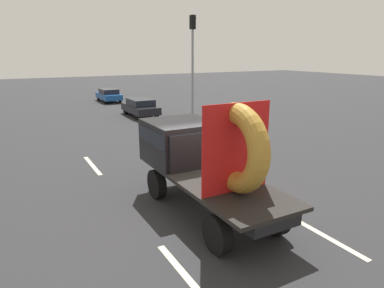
{
  "coord_description": "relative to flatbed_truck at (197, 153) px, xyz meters",
  "views": [
    {
      "loc": [
        -4.82,
        -7.69,
        4.44
      ],
      "look_at": [
        -0.11,
        0.87,
        1.82
      ],
      "focal_mm": 32.05,
      "sensor_mm": 36.0,
      "label": 1
    }
  ],
  "objects": [
    {
      "name": "ground_plane",
      "position": [
        0.11,
        -0.54,
        -1.62
      ],
      "size": [
        120.0,
        120.0,
        0.0
      ],
      "primitive_type": "plane",
      "color": "#28282B"
    },
    {
      "name": "distant_sedan",
      "position": [
        3.79,
        14.88,
        -0.95
      ],
      "size": [
        1.64,
        3.83,
        1.25
      ],
      "color": "black",
      "rests_on": "ground_plane"
    },
    {
      "name": "lane_dash_left_near",
      "position": [
        -1.9,
        -2.88,
        -1.62
      ],
      "size": [
        0.16,
        2.62,
        0.01
      ],
      "primitive_type": "cube",
      "rotation": [
        0.0,
        0.0,
        1.57
      ],
      "color": "beige",
      "rests_on": "ground_plane"
    },
    {
      "name": "traffic_light",
      "position": [
        6.95,
        12.85,
        2.76
      ],
      "size": [
        0.42,
        0.36,
        6.84
      ],
      "color": "gray",
      "rests_on": "ground_plane"
    },
    {
      "name": "flatbed_truck",
      "position": [
        0.0,
        0.0,
        0.0
      ],
      "size": [
        2.02,
        5.56,
        3.32
      ],
      "color": "black",
      "rests_on": "ground_plane"
    },
    {
      "name": "lane_dash_left_far",
      "position": [
        -1.9,
        5.28,
        -1.62
      ],
      "size": [
        0.16,
        2.6,
        0.01
      ],
      "primitive_type": "cube",
      "rotation": [
        0.0,
        0.0,
        1.57
      ],
      "color": "beige",
      "rests_on": "ground_plane"
    },
    {
      "name": "oncoming_car",
      "position": [
        3.87,
        23.37,
        -0.98
      ],
      "size": [
        1.57,
        3.65,
        1.19
      ],
      "color": "black",
      "rests_on": "ground_plane"
    },
    {
      "name": "lane_dash_right_near",
      "position": [
        1.9,
        -3.1,
        -1.62
      ],
      "size": [
        0.16,
        2.49,
        0.01
      ],
      "primitive_type": "cube",
      "rotation": [
        0.0,
        0.0,
        1.57
      ],
      "color": "beige",
      "rests_on": "ground_plane"
    },
    {
      "name": "lane_dash_right_far",
      "position": [
        1.9,
        5.21,
        -1.62
      ],
      "size": [
        0.16,
        2.33,
        0.01
      ],
      "primitive_type": "cube",
      "rotation": [
        0.0,
        0.0,
        1.57
      ],
      "color": "beige",
      "rests_on": "ground_plane"
    }
  ]
}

